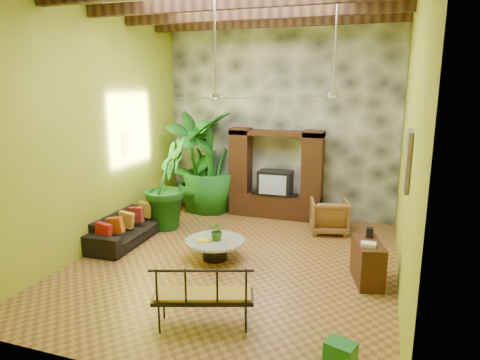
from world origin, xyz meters
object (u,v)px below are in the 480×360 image
at_px(entertainment_center, 275,181).
at_px(tall_plant_c, 209,162).
at_px(tall_plant_a, 193,163).
at_px(green_bin, 340,354).
at_px(tall_plant_b, 166,184).
at_px(side_console, 368,262).
at_px(coffee_table, 215,247).
at_px(ceiling_fan_front, 216,85).
at_px(wicker_armchair, 329,216).
at_px(iron_bench, 201,293).
at_px(sofa, 127,228).
at_px(ceiling_fan_back, 334,85).

height_order(entertainment_center, tall_plant_c, tall_plant_c).
bearing_deg(tall_plant_a, green_bin, -50.19).
relative_size(tall_plant_b, side_console, 2.29).
bearing_deg(green_bin, entertainment_center, 111.97).
height_order(tall_plant_c, coffee_table, tall_plant_c).
relative_size(ceiling_fan_front, tall_plant_b, 0.87).
distance_m(wicker_armchair, iron_bench, 4.85).
relative_size(sofa, side_console, 2.30).
xyz_separation_m(tall_plant_c, green_bin, (4.10, -5.60, -1.20)).
distance_m(tall_plant_b, coffee_table, 2.50).
height_order(entertainment_center, wicker_armchair, entertainment_center).
bearing_deg(side_console, coffee_table, 163.50).
bearing_deg(tall_plant_a, entertainment_center, 8.28).
height_order(ceiling_fan_back, wicker_armchair, ceiling_fan_back).
relative_size(tall_plant_c, green_bin, 7.53).
bearing_deg(side_console, entertainment_center, 112.97).
relative_size(ceiling_fan_front, tall_plant_c, 0.69).
bearing_deg(iron_bench, tall_plant_b, 105.16).
height_order(tall_plant_a, tall_plant_b, tall_plant_a).
bearing_deg(coffee_table, tall_plant_c, 114.47).
xyz_separation_m(iron_bench, green_bin, (1.96, -0.20, -0.39)).
height_order(entertainment_center, coffee_table, entertainment_center).
xyz_separation_m(tall_plant_c, side_console, (4.29, -3.11, -0.98)).
relative_size(tall_plant_a, tall_plant_c, 1.00).
bearing_deg(ceiling_fan_back, coffee_table, -150.35).
height_order(ceiling_fan_front, side_console, ceiling_fan_front).
height_order(ceiling_fan_front, tall_plant_c, ceiling_fan_front).
bearing_deg(iron_bench, coffee_table, 88.65).
xyz_separation_m(tall_plant_b, side_console, (4.76, -1.54, -0.69)).
height_order(entertainment_center, iron_bench, entertainment_center).
relative_size(tall_plant_c, coffee_table, 2.31).
bearing_deg(entertainment_center, green_bin, -68.03).
bearing_deg(iron_bench, wicker_armchair, 56.87).
distance_m(ceiling_fan_front, sofa, 4.01).
bearing_deg(iron_bench, ceiling_fan_back, 51.00).
distance_m(ceiling_fan_front, coffee_table, 3.18).
height_order(ceiling_fan_front, tall_plant_a, ceiling_fan_front).
bearing_deg(coffee_table, ceiling_fan_back, 29.65).
height_order(ceiling_fan_back, side_console, ceiling_fan_back).
xyz_separation_m(wicker_armchair, iron_bench, (-1.18, -4.70, 0.15)).
bearing_deg(tall_plant_c, side_console, -35.92).
xyz_separation_m(coffee_table, side_console, (2.91, -0.07, 0.12)).
relative_size(ceiling_fan_front, ceiling_fan_back, 1.00).
bearing_deg(ceiling_fan_back, green_bin, -79.60).
height_order(wicker_armchair, side_console, wicker_armchair).
bearing_deg(tall_plant_b, tall_plant_a, 85.03).
relative_size(entertainment_center, ceiling_fan_front, 1.29).
bearing_deg(green_bin, ceiling_fan_front, 139.46).
relative_size(sofa, tall_plant_b, 1.00).
relative_size(wicker_armchair, tall_plant_b, 0.41).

